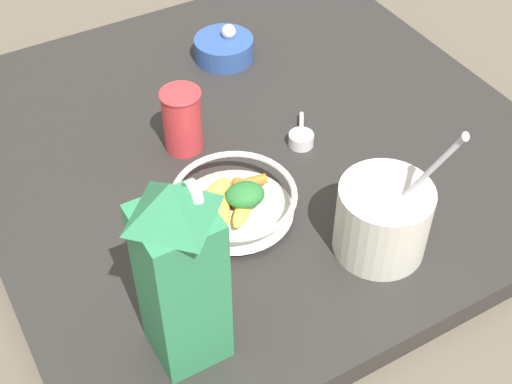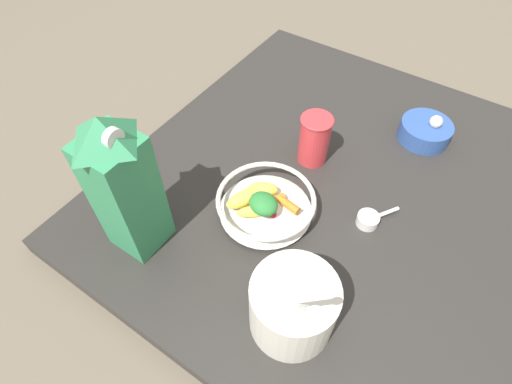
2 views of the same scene
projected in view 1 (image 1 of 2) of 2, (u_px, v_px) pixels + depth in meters
ground_plane at (251, 154)px, 1.30m from camera, size 6.00×6.00×0.00m
countertop at (251, 145)px, 1.28m from camera, size 0.95×0.95×0.04m
fruit_bowl at (234, 201)px, 1.11m from camera, size 0.20×0.20×0.08m
milk_carton at (180, 273)px, 0.85m from camera, size 0.09×0.09×0.30m
yogurt_tub at (383, 216)px, 1.04m from camera, size 0.15×0.14×0.25m
drinking_cup at (182, 119)px, 1.20m from camera, size 0.07×0.07×0.12m
measuring_scoop at (301, 138)px, 1.24m from camera, size 0.09×0.07×0.02m
garlic_bowl at (224, 48)px, 1.42m from camera, size 0.12×0.12×0.07m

